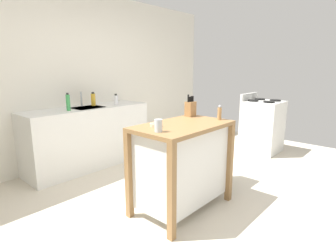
% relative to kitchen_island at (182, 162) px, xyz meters
% --- Properties ---
extents(ground_plane, '(6.92, 6.92, 0.00)m').
position_rel_kitchen_island_xyz_m(ground_plane, '(0.08, -0.12, -0.51)').
color(ground_plane, beige).
rests_on(ground_plane, ground).
extents(wall_back, '(5.92, 0.10, 2.60)m').
position_rel_kitchen_island_xyz_m(wall_back, '(0.08, 2.20, 0.79)').
color(wall_back, silver).
rests_on(wall_back, ground).
extents(kitchen_island, '(1.03, 0.62, 0.92)m').
position_rel_kitchen_island_xyz_m(kitchen_island, '(0.00, 0.00, 0.00)').
color(kitchen_island, olive).
rests_on(kitchen_island, ground).
extents(knife_block, '(0.11, 0.09, 0.25)m').
position_rel_kitchen_island_xyz_m(knife_block, '(0.40, 0.21, 0.50)').
color(knife_block, '#9E7042').
rests_on(knife_block, kitchen_island).
extents(bowl_ceramic_small, '(0.11, 0.11, 0.03)m').
position_rel_kitchen_island_xyz_m(bowl_ceramic_small, '(-0.27, 0.12, 0.42)').
color(bowl_ceramic_small, beige).
rests_on(bowl_ceramic_small, kitchen_island).
extents(drinking_cup, '(0.07, 0.07, 0.11)m').
position_rel_kitchen_island_xyz_m(drinking_cup, '(-0.40, -0.05, 0.46)').
color(drinking_cup, silver).
rests_on(drinking_cup, kitchen_island).
extents(pepper_grinder, '(0.04, 0.04, 0.16)m').
position_rel_kitchen_island_xyz_m(pepper_grinder, '(0.44, -0.15, 0.48)').
color(pepper_grinder, '#AD7F4C').
rests_on(pepper_grinder, kitchen_island).
extents(trash_bin, '(0.36, 0.28, 0.63)m').
position_rel_kitchen_island_xyz_m(trash_bin, '(0.76, 0.06, -0.20)').
color(trash_bin, gray).
rests_on(trash_bin, ground).
extents(sink_counter, '(1.85, 0.60, 0.90)m').
position_rel_kitchen_island_xyz_m(sink_counter, '(0.05, 1.85, -0.06)').
color(sink_counter, silver).
rests_on(sink_counter, ground).
extents(sink_faucet, '(0.02, 0.02, 0.22)m').
position_rel_kitchen_island_xyz_m(sink_faucet, '(0.05, 1.99, 0.50)').
color(sink_faucet, '#B7BCC1').
rests_on(sink_faucet, sink_counter).
extents(bottle_hand_soap, '(0.06, 0.06, 0.17)m').
position_rel_kitchen_island_xyz_m(bottle_hand_soap, '(0.51, 1.76, 0.46)').
color(bottle_hand_soap, white).
rests_on(bottle_hand_soap, sink_counter).
extents(bottle_spray_cleaner, '(0.05, 0.05, 0.24)m').
position_rel_kitchen_island_xyz_m(bottle_spray_cleaner, '(-0.28, 1.76, 0.50)').
color(bottle_spray_cleaner, green).
rests_on(bottle_spray_cleaner, sink_counter).
extents(bottle_dish_soap, '(0.07, 0.07, 0.21)m').
position_rel_kitchen_island_xyz_m(bottle_dish_soap, '(0.22, 1.93, 0.48)').
color(bottle_dish_soap, yellow).
rests_on(bottle_dish_soap, sink_counter).
extents(stove, '(0.60, 0.60, 1.02)m').
position_rel_kitchen_island_xyz_m(stove, '(2.50, 0.21, -0.05)').
color(stove, silver).
rests_on(stove, ground).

